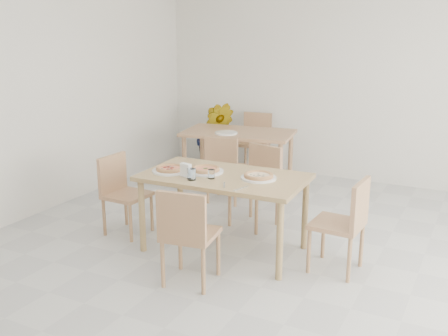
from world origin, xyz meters
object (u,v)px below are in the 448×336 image
at_px(second_table, 238,138).
at_px(tumbler_a, 192,174).
at_px(pizza_mushroom, 259,175).
at_px(chair_back_s, 224,164).
at_px(plate_empty, 226,133).
at_px(chair_north, 259,180).
at_px(chair_south, 187,231).
at_px(chair_back_n, 255,138).
at_px(chair_west, 121,189).
at_px(tumbler_b, 211,174).
at_px(plate_pepperoni, 170,171).
at_px(chair_east, 346,219).
at_px(plate_margherita, 206,171).
at_px(napkin_holder, 186,171).
at_px(main_table, 224,183).
at_px(pizza_margherita, 206,169).
at_px(potted_plant, 215,135).
at_px(plate_mushroom, 259,178).
at_px(pizza_pepperoni, 170,168).

bearing_deg(second_table, tumbler_a, -84.22).
bearing_deg(pizza_mushroom, chair_back_s, 129.02).
bearing_deg(plate_empty, chair_north, -47.06).
relative_size(chair_south, chair_back_n, 0.98).
bearing_deg(chair_west, tumbler_b, -91.71).
bearing_deg(plate_pepperoni, chair_east, 6.80).
xyz_separation_m(chair_north, plate_margherita, (-0.21, -0.78, 0.26)).
xyz_separation_m(chair_east, napkin_holder, (-1.42, -0.30, 0.32)).
relative_size(chair_south, chair_north, 0.98).
xyz_separation_m(main_table, second_table, (-0.79, 1.93, -0.01)).
height_order(pizza_margherita, potted_plant, potted_plant).
height_order(plate_pepperoni, potted_plant, potted_plant).
distance_m(chair_north, potted_plant, 2.37).
bearing_deg(tumbler_b, napkin_holder, -159.04).
bearing_deg(potted_plant, second_table, -43.30).
bearing_deg(tumbler_b, chair_back_s, 112.87).
bearing_deg(plate_mushroom, pizza_pepperoni, -168.74).
distance_m(pizza_margherita, pizza_mushroom, 0.54).
xyz_separation_m(napkin_holder, plate_empty, (-0.60, 1.97, -0.05)).
relative_size(plate_mushroom, plate_pepperoni, 0.95).
bearing_deg(potted_plant, chair_west, -82.48).
height_order(chair_north, napkin_holder, napkin_holder).
distance_m(plate_margherita, pizza_margherita, 0.02).
xyz_separation_m(chair_west, chair_east, (2.31, 0.15, 0.02)).
height_order(plate_margherita, tumbler_b, tumbler_b).
height_order(pizza_pepperoni, tumbler_a, tumbler_a).
distance_m(chair_north, chair_back_s, 0.79).
bearing_deg(main_table, chair_north, 87.36).
relative_size(chair_east, potted_plant, 0.84).
distance_m(chair_west, pizza_pepperoni, 0.71).
bearing_deg(plate_mushroom, chair_south, -108.27).
bearing_deg(tumbler_a, chair_back_s, 106.59).
xyz_separation_m(second_table, chair_back_s, (0.15, -0.69, -0.18)).
relative_size(plate_margherita, napkin_holder, 2.55).
distance_m(chair_north, plate_pepperoni, 1.09).
bearing_deg(chair_back_n, pizza_mushroom, -70.50).
relative_size(plate_margherita, second_table, 0.22).
height_order(plate_pepperoni, pizza_pepperoni, pizza_pepperoni).
bearing_deg(pizza_mushroom, napkin_holder, -155.68).
relative_size(main_table, plate_pepperoni, 4.53).
bearing_deg(chair_west, chair_back_n, -3.46).
bearing_deg(napkin_holder, tumbler_b, 35.95).
bearing_deg(tumbler_a, plate_empty, 108.70).
bearing_deg(main_table, chair_east, 1.37).
distance_m(napkin_holder, chair_back_s, 1.56).
bearing_deg(chair_north, main_table, -76.62).
height_order(chair_east, chair_back_s, chair_east).
height_order(plate_pepperoni, chair_back_n, chair_back_n).
distance_m(tumbler_a, chair_back_n, 3.08).
xyz_separation_m(chair_north, potted_plant, (-1.52, 1.82, 0.01)).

